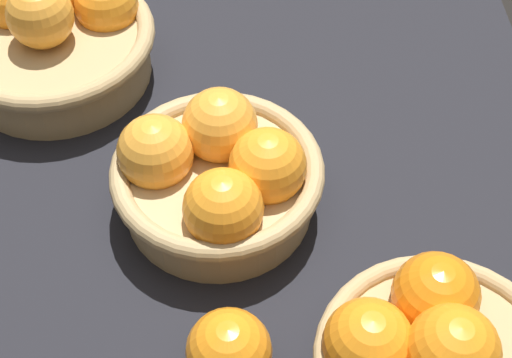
{
  "coord_description": "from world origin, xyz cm",
  "views": [
    {
      "loc": [
        -47.9,
        0.18,
        67.25
      ],
      "look_at": [
        1.11,
        -2.19,
        7.0
      ],
      "focal_mm": 54.82,
      "sensor_mm": 36.0,
      "label": 1
    }
  ],
  "objects": [
    {
      "name": "basket_center",
      "position": [
        0.92,
        1.46,
        7.99
      ],
      "size": [
        21.17,
        21.17,
        11.66
      ],
      "color": "tan",
      "rests_on": "market_tray"
    },
    {
      "name": "loose_orange_front_gap",
      "position": [
        -17.37,
        0.83,
        6.71
      ],
      "size": [
        7.43,
        7.43,
        7.43
      ],
      "primitive_type": "sphere",
      "color": "orange",
      "rests_on": "market_tray"
    },
    {
      "name": "basket_far_right",
      "position": [
        22.87,
        19.87,
        7.92
      ],
      "size": [
        23.77,
        23.77,
        12.89
      ],
      "color": "tan",
      "rests_on": "market_tray"
    },
    {
      "name": "market_tray",
      "position": [
        0.0,
        0.0,
        1.5
      ],
      "size": [
        84.0,
        72.0,
        3.0
      ],
      "primitive_type": "cube",
      "color": "black",
      "rests_on": "ground"
    }
  ]
}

